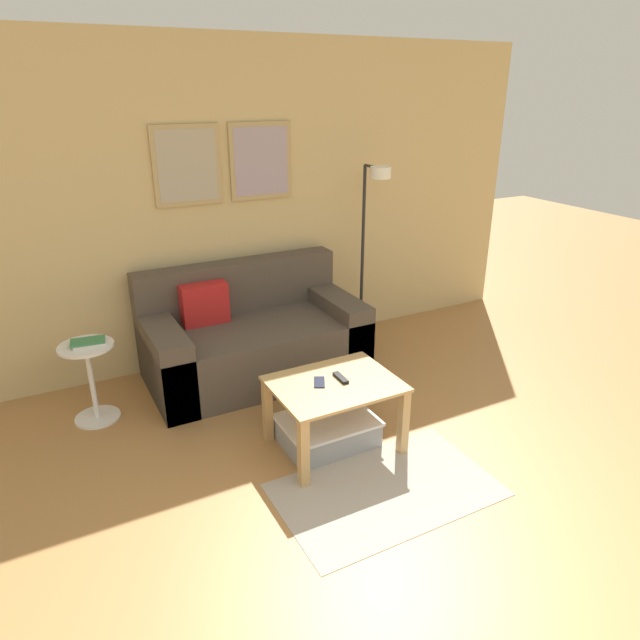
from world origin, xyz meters
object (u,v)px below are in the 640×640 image
Objects in this scene: storage_bin at (327,430)px; side_table at (91,375)px; couch at (253,339)px; floor_lamp at (371,235)px; remote_control at (341,378)px; cell_phone at (319,382)px; coffee_table at (335,396)px; book_stack at (88,342)px.

side_table is (-1.30, 1.02, 0.25)m from storage_bin.
couch is 1.24m from side_table.
floor_lamp is at bearing 48.45° from storage_bin.
storage_bin is at bearing -38.24° from side_table.
couch reaches higher than storage_bin.
couch is 1.19m from remote_control.
storage_bin is 0.38× the size of floor_lamp.
remote_control is 1.07× the size of cell_phone.
coffee_table is 1.37× the size of side_table.
couch is at bearing 116.94° from cell_phone.
coffee_table is 0.49× the size of floor_lamp.
storage_bin is 1.06× the size of side_table.
floor_lamp is (1.06, 1.20, 0.91)m from storage_bin.
side_table reaches higher than remote_control.
side_table reaches higher than cell_phone.
couch is at bearing 92.98° from storage_bin.
book_stack is (-2.34, -0.16, -0.42)m from floor_lamp.
couch is at bearing 5.79° from side_table.
side_table is (-2.36, -0.18, -0.66)m from floor_lamp.
floor_lamp reaches higher than couch.
couch is 2.94× the size of side_table.
floor_lamp is 2.78× the size of side_table.
cell_phone is (-0.06, -0.00, 0.38)m from storage_bin.
storage_bin is 1.67m from side_table.
floor_lamp is 2.46m from side_table.
floor_lamp is at bearing 73.97° from cell_phone.
floor_lamp is (1.12, 0.05, 0.70)m from couch.
coffee_table is 5.56× the size of cell_phone.
couch reaches higher than side_table.
floor_lamp reaches higher than storage_bin.
book_stack reaches higher than coffee_table.
couch is 1.20m from coffee_table.
storage_bin is 0.39m from remote_control.
cell_phone is at bearing -90.09° from couch.
side_table reaches higher than storage_bin.
coffee_table is at bearing 0.62° from cell_phone.
side_table is at bearing -145.24° from book_stack.
couch is 1.17m from storage_bin.
cell_phone is at bearing 153.59° from coffee_table.
couch reaches higher than cell_phone.
book_stack reaches higher than cell_phone.
storage_bin is (0.06, -1.15, -0.21)m from couch.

